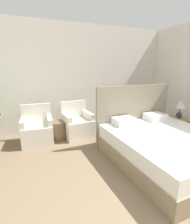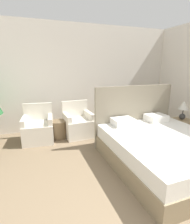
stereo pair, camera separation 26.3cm
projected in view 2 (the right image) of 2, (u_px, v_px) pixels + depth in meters
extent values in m
cube|color=silver|center=(75.00, 78.00, 4.98)|extent=(10.00, 0.06, 2.90)
cube|color=#8C7A5B|center=(165.00, 158.00, 3.18)|extent=(1.88, 2.11, 0.31)
cube|color=white|center=(166.00, 143.00, 3.11)|extent=(1.85, 2.07, 0.25)
cube|color=gray|center=(134.00, 115.00, 4.03)|extent=(1.92, 0.06, 1.35)
cube|color=white|center=(123.00, 122.00, 3.68)|extent=(0.45, 0.35, 0.14)
cube|color=white|center=(156.00, 118.00, 3.96)|extent=(0.45, 0.35, 0.14)
cube|color=silver|center=(39.00, 132.00, 4.19)|extent=(0.76, 0.73, 0.45)
cube|color=silver|center=(38.00, 112.00, 4.36)|extent=(0.69, 0.14, 0.43)
cube|color=silver|center=(24.00, 121.00, 4.05)|extent=(0.17, 0.60, 0.16)
cube|color=silver|center=(50.00, 119.00, 4.18)|extent=(0.17, 0.60, 0.16)
cube|color=silver|center=(79.00, 128.00, 4.52)|extent=(0.72, 0.69, 0.45)
cube|color=silver|center=(75.00, 109.00, 4.67)|extent=(0.69, 0.09, 0.43)
cube|color=silver|center=(67.00, 117.00, 4.33)|extent=(0.13, 0.59, 0.16)
cube|color=silver|center=(89.00, 115.00, 4.55)|extent=(0.13, 0.59, 0.16)
cube|color=#937A56|center=(181.00, 129.00, 4.33)|extent=(0.45, 0.50, 0.50)
sphere|color=#333333|center=(182.00, 117.00, 4.27)|extent=(0.15, 0.15, 0.15)
cylinder|color=#333333|center=(183.00, 111.00, 4.24)|extent=(0.02, 0.02, 0.11)
cone|color=beige|center=(184.00, 105.00, 4.20)|extent=(0.26, 0.26, 0.20)
cylinder|color=brown|center=(59.00, 129.00, 4.40)|extent=(0.39, 0.39, 0.45)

